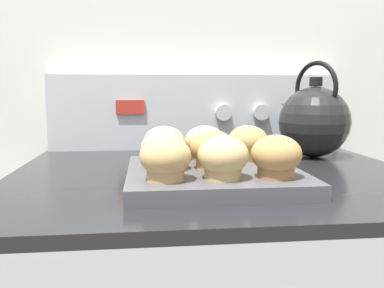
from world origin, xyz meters
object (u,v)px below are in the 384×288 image
object	(u,v)px
muffin_r0_c2	(276,157)
tea_kettle	(314,120)
muffin_r2_c1	(205,143)
muffin_r2_c2	(248,143)
muffin_r1_c1	(212,150)
muffin_r1_c0	(164,151)
muffin_r0_c1	(223,158)
muffin_pan	(213,175)
muffin_r2_c0	(164,144)
muffin_r0_c0	(165,159)

from	to	relation	value
muffin_r0_c2	tea_kettle	xyz separation A→B (m)	(0.18, 0.30, 0.03)
muffin_r2_c1	muffin_r2_c2	bearing A→B (deg)	-2.25
muffin_r1_c1	muffin_r2_c1	size ratio (longest dim) A/B	1.00
muffin_r1_c0	tea_kettle	world-z (taller)	tea_kettle
muffin_r0_c1	muffin_r2_c1	bearing A→B (deg)	91.25
muffin_r2_c1	muffin_r1_c1	bearing A→B (deg)	-89.53
muffin_r0_c1	muffin_r1_c0	bearing A→B (deg)	136.31
muffin_pan	muffin_r2_c1	world-z (taller)	muffin_r2_c1
muffin_r1_c0	tea_kettle	bearing A→B (deg)	33.04
muffin_r1_c1	muffin_r0_c2	bearing A→B (deg)	-43.75
muffin_r0_c2	muffin_r2_c0	distance (m)	0.22
muffin_r0_c1	muffin_r1_c0	world-z (taller)	same
muffin_r1_c1	tea_kettle	world-z (taller)	tea_kettle
muffin_pan	muffin_r2_c1	distance (m)	0.09
muffin_r1_c1	muffin_pan	bearing A→B (deg)	-15.78
muffin_pan	muffin_r1_c0	world-z (taller)	muffin_r1_c0
muffin_r0_c1	muffin_r2_c2	size ratio (longest dim) A/B	1.00
muffin_r0_c1	tea_kettle	world-z (taller)	tea_kettle
muffin_pan	muffin_r2_c2	bearing A→B (deg)	44.61
muffin_r1_c1	muffin_r2_c1	world-z (taller)	same
muffin_r1_c0	muffin_r2_c0	world-z (taller)	same
muffin_r2_c0	tea_kettle	size ratio (longest dim) A/B	0.35
muffin_r0_c2	muffin_r1_c1	xyz separation A→B (m)	(-0.08, 0.08, 0.00)
muffin_pan	muffin_r1_c1	bearing A→B (deg)	164.22
muffin_r0_c2	muffin_r2_c2	bearing A→B (deg)	91.36
muffin_pan	muffin_r1_c1	distance (m)	0.04
muffin_r0_c0	muffin_pan	bearing A→B (deg)	44.12
muffin_r2_c1	muffin_r2_c2	world-z (taller)	same
muffin_r1_c1	muffin_r2_c0	xyz separation A→B (m)	(-0.07, 0.08, 0.00)
muffin_r0_c0	muffin_r2_c2	world-z (taller)	same
muffin_r2_c1	tea_kettle	size ratio (longest dim) A/B	0.35
muffin_r0_c0	muffin_r2_c0	size ratio (longest dim) A/B	1.00
muffin_pan	tea_kettle	world-z (taller)	tea_kettle
muffin_pan	muffin_r0_c2	bearing A→B (deg)	-44.11
muffin_r2_c2	tea_kettle	size ratio (longest dim) A/B	0.35
muffin_r0_c2	muffin_r1_c1	size ratio (longest dim) A/B	1.00
muffin_r0_c1	muffin_r2_c2	world-z (taller)	same
muffin_r1_c0	tea_kettle	distance (m)	0.40
muffin_r0_c1	muffin_r2_c1	world-z (taller)	same
muffin_r2_c0	tea_kettle	xyz separation A→B (m)	(0.33, 0.14, 0.03)
muffin_r0_c0	muffin_r1_c1	distance (m)	0.11
muffin_r1_c1	muffin_r2_c0	bearing A→B (deg)	133.12
muffin_r1_c1	muffin_r2_c2	xyz separation A→B (m)	(0.08, 0.07, 0.00)
muffin_r0_c1	muffin_r0_c0	bearing A→B (deg)	-179.79
muffin_r0_c2	muffin_r0_c1	bearing A→B (deg)	-179.54
muffin_r0_c2	muffin_r2_c0	world-z (taller)	same
muffin_r0_c2	muffin_r2_c2	world-z (taller)	same
muffin_r0_c2	muffin_r1_c0	world-z (taller)	same
muffin_r0_c1	muffin_r2_c1	distance (m)	0.15
tea_kettle	muffin_r2_c0	bearing A→B (deg)	-157.22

